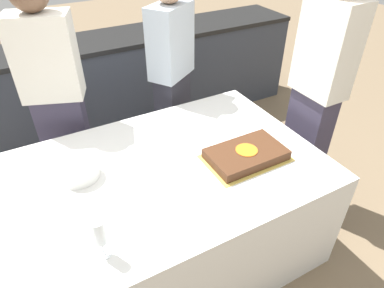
{
  "coord_description": "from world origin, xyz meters",
  "views": [
    {
      "loc": [
        -0.47,
        -1.35,
        1.95
      ],
      "look_at": [
        0.27,
        0.0,
        0.83
      ],
      "focal_mm": 32.0,
      "sensor_mm": 36.0,
      "label": 1
    }
  ],
  "objects_px": {
    "cake": "(246,154)",
    "person_cutting_cake": "(172,79)",
    "person_seated_right": "(317,93)",
    "plate_stack": "(79,171)",
    "wine_glass": "(99,233)",
    "person_standing_back": "(57,101)"
  },
  "relations": [
    {
      "from": "cake",
      "to": "person_standing_back",
      "type": "xyz_separation_m",
      "value": [
        -0.84,
        0.96,
        0.11
      ]
    },
    {
      "from": "cake",
      "to": "wine_glass",
      "type": "relative_size",
      "value": 2.37
    },
    {
      "from": "cake",
      "to": "person_cutting_cake",
      "type": "xyz_separation_m",
      "value": [
        0.0,
        0.96,
        0.07
      ]
    },
    {
      "from": "cake",
      "to": "person_cutting_cake",
      "type": "distance_m",
      "value": 0.96
    },
    {
      "from": "cake",
      "to": "plate_stack",
      "type": "relative_size",
      "value": 2.31
    },
    {
      "from": "plate_stack",
      "to": "person_seated_right",
      "type": "distance_m",
      "value": 1.54
    },
    {
      "from": "plate_stack",
      "to": "person_cutting_cake",
      "type": "bearing_deg",
      "value": 37.09
    },
    {
      "from": "plate_stack",
      "to": "person_seated_right",
      "type": "relative_size",
      "value": 0.12
    },
    {
      "from": "cake",
      "to": "person_seated_right",
      "type": "relative_size",
      "value": 0.28
    },
    {
      "from": "plate_stack",
      "to": "wine_glass",
      "type": "height_order",
      "value": "wine_glass"
    },
    {
      "from": "wine_glass",
      "to": "person_seated_right",
      "type": "relative_size",
      "value": 0.12
    },
    {
      "from": "wine_glass",
      "to": "cake",
      "type": "bearing_deg",
      "value": 14.93
    },
    {
      "from": "plate_stack",
      "to": "person_standing_back",
      "type": "distance_m",
      "value": 0.67
    },
    {
      "from": "plate_stack",
      "to": "person_seated_right",
      "type": "bearing_deg",
      "value": -5.46
    },
    {
      "from": "wine_glass",
      "to": "person_standing_back",
      "type": "relative_size",
      "value": 0.12
    },
    {
      "from": "person_seated_right",
      "to": "person_cutting_cake",
      "type": "bearing_deg",
      "value": -140.87
    },
    {
      "from": "wine_glass",
      "to": "person_cutting_cake",
      "type": "bearing_deg",
      "value": 52.92
    },
    {
      "from": "person_standing_back",
      "to": "plate_stack",
      "type": "bearing_deg",
      "value": 107.38
    },
    {
      "from": "plate_stack",
      "to": "person_standing_back",
      "type": "bearing_deg",
      "value": 86.96
    },
    {
      "from": "person_cutting_cake",
      "to": "person_seated_right",
      "type": "height_order",
      "value": "person_seated_right"
    },
    {
      "from": "plate_stack",
      "to": "wine_glass",
      "type": "distance_m",
      "value": 0.55
    },
    {
      "from": "person_cutting_cake",
      "to": "person_standing_back",
      "type": "relative_size",
      "value": 0.96
    }
  ]
}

